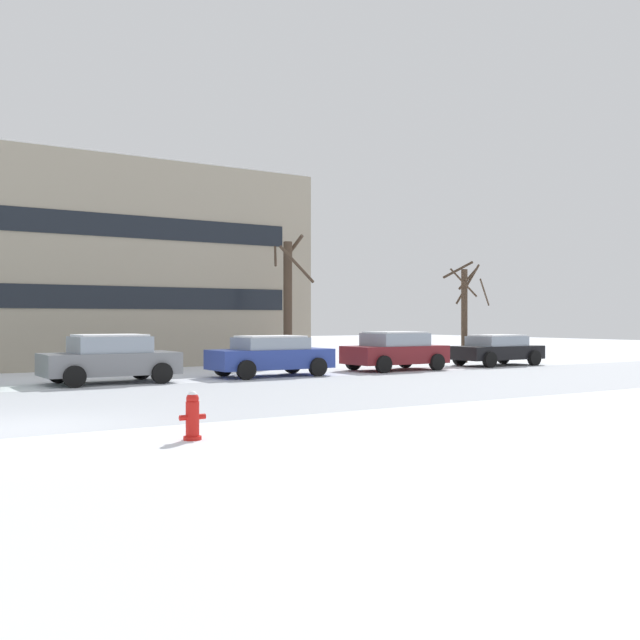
% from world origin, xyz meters
% --- Properties ---
extents(ground_plane, '(120.00, 120.00, 0.00)m').
position_xyz_m(ground_plane, '(0.00, 0.00, 0.00)').
color(ground_plane, white).
extents(fire_hydrant, '(0.44, 0.30, 0.80)m').
position_xyz_m(fire_hydrant, '(2.28, -2.78, 0.40)').
color(fire_hydrant, red).
rests_on(fire_hydrant, ground).
extents(parked_car_gray, '(4.02, 2.12, 1.50)m').
position_xyz_m(parked_car_gray, '(4.30, 8.56, 0.76)').
color(parked_car_gray, slate).
rests_on(parked_car_gray, ground).
extents(parked_car_blue, '(4.23, 1.97, 1.40)m').
position_xyz_m(parked_car_blue, '(9.80, 8.40, 0.72)').
color(parked_car_blue, '#283D93').
rests_on(parked_car_blue, ground).
extents(parked_car_maroon, '(3.94, 2.14, 1.49)m').
position_xyz_m(parked_car_maroon, '(15.29, 8.52, 0.76)').
color(parked_car_maroon, maroon).
rests_on(parked_car_maroon, ground).
extents(parked_car_black, '(4.02, 1.99, 1.30)m').
position_xyz_m(parked_car_black, '(20.78, 8.57, 0.68)').
color(parked_car_black, black).
rests_on(parked_car_black, ground).
extents(tree_far_left, '(2.17, 2.29, 4.66)m').
position_xyz_m(tree_far_left, '(21.14, 10.90, 2.42)').
color(tree_far_left, '#423326').
rests_on(tree_far_left, ground).
extents(tree_far_mid, '(1.61, 1.58, 5.46)m').
position_xyz_m(tree_far_mid, '(12.84, 12.49, 2.76)').
color(tree_far_mid, '#423326').
rests_on(tree_far_mid, ground).
extents(building_far_right, '(15.13, 10.27, 8.54)m').
position_xyz_m(building_far_right, '(7.79, 19.91, 4.27)').
color(building_far_right, '#9E937F').
rests_on(building_far_right, ground).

